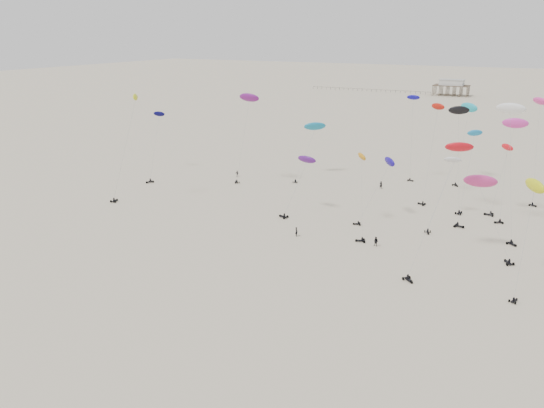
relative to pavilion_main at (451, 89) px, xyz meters
The scene contains 27 objects.
ground_plane 150.39m from the pavilion_main, 86.19° to the right, with size 900.00×900.00×0.00m, color beige.
pavilion_main is the anchor object (origin of this frame).
pier_fence 52.11m from the pavilion_main, behind, with size 80.20×0.20×1.50m.
rig_0 238.74m from the pavilion_main, 81.08° to the right, with size 4.08×16.03×17.62m.
rig_1 257.49m from the pavilion_main, 96.87° to the right, with size 6.46×7.89×24.75m.
rig_2 223.96m from the pavilion_main, 82.01° to the right, with size 3.81×11.31×22.56m.
rig_3 237.09m from the pavilion_main, 99.85° to the right, with size 9.78×16.35×21.29m.
rig_4 260.09m from the pavilion_main, 81.04° to the right, with size 7.36×17.80×23.38m.
rig_5 231.65m from the pavilion_main, 80.63° to the right, with size 6.16×5.87×23.05m.
rig_6 204.57m from the pavilion_main, 79.94° to the right, with size 5.78×11.50×20.79m.
rig_7 209.24m from the pavilion_main, 83.65° to the right, with size 3.96×2.98×22.63m.
rig_8 213.64m from the pavilion_main, 90.59° to the right, with size 6.60×15.34×16.41m.
rig_9 249.73m from the pavilion_main, 84.70° to the right, with size 6.97×13.73×16.96m.
rig_10 231.48m from the pavilion_main, 78.09° to the right, with size 6.12×5.09×21.07m.
rig_11 236.01m from the pavilion_main, 80.04° to the right, with size 3.61×14.67×20.15m.
rig_12 232.36m from the pavilion_main, 78.20° to the right, with size 3.67×11.40×15.87m.
rig_13 241.38m from the pavilion_main, 83.99° to the right, with size 6.63×11.68×14.19m.
rig_14 240.94m from the pavilion_main, 78.49° to the right, with size 7.92×13.00×25.75m.
rig_15 254.28m from the pavilion_main, 79.62° to the right, with size 10.66×7.35×14.77m.
rig_16 266.07m from the pavilion_main, 78.40° to the right, with size 4.01×12.17×17.45m.
rig_17 244.91m from the pavilion_main, 88.07° to the right, with size 5.60×9.79×13.14m.
rig_18 217.19m from the pavilion_main, 76.02° to the right, with size 5.25×11.76×24.02m.
rig_19 230.03m from the pavilion_main, 93.42° to the right, with size 6.90×5.18×23.54m.
spectator_0 259.08m from the pavilion_main, 86.98° to the right, with size 0.79×0.55×2.18m, color black.
spectator_1 258.26m from the pavilion_main, 83.58° to the right, with size 1.05×0.61×2.15m, color black.
spectator_2 226.66m from the pavilion_main, 94.88° to the right, with size 1.15×0.62×1.94m, color black.
spectator_3 219.96m from the pavilion_main, 85.04° to the right, with size 0.82×0.57×2.27m, color black.
Camera 1 is at (43.19, 3.71, 37.96)m, focal length 35.00 mm.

